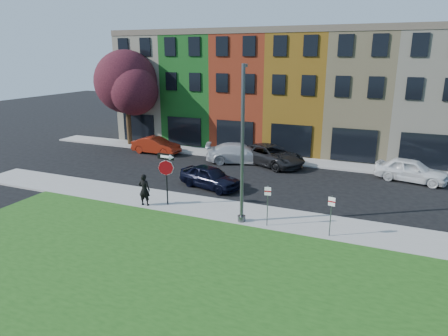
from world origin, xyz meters
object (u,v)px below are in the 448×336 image
at_px(sedan_near, 210,177).
at_px(street_lamp, 243,145).
at_px(stop_sign, 166,169).
at_px(man, 144,190).

distance_m(sedan_near, street_lamp, 6.67).
relative_size(stop_sign, street_lamp, 0.38).
xyz_separation_m(stop_sign, man, (-1.16, -0.52, -1.23)).
xyz_separation_m(stop_sign, street_lamp, (4.62, -0.31, 1.81)).
height_order(man, sedan_near, man).
bearing_deg(street_lamp, stop_sign, 158.40).
relative_size(stop_sign, man, 1.64).
distance_m(stop_sign, sedan_near, 4.38).
distance_m(man, sedan_near, 4.95).
bearing_deg(street_lamp, sedan_near, 113.59).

